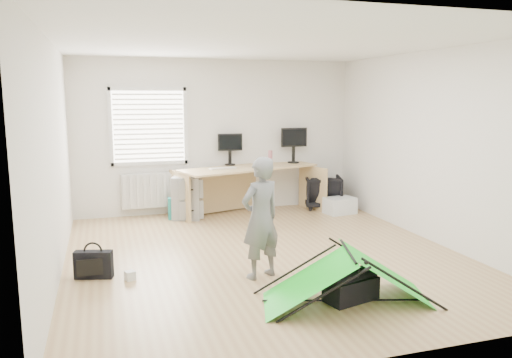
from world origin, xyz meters
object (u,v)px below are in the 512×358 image
object	(u,v)px
thermos	(270,158)
duffel_bag	(351,289)
office_chair	(323,192)
monitor_left	(230,154)
laptop_bag	(94,265)
monitor_right	(293,150)
desk	(249,190)
filing_cabinet	(188,196)
storage_crate	(340,206)
person	(261,218)
kite	(347,277)

from	to	relation	value
thermos	duffel_bag	world-z (taller)	thermos
office_chair	duffel_bag	distance (m)	4.29
monitor_left	laptop_bag	size ratio (longest dim) A/B	1.02
monitor_right	office_chair	distance (m)	0.95
desk	filing_cabinet	distance (m)	1.07
desk	storage_crate	world-z (taller)	desk
person	laptop_bag	world-z (taller)	person
laptop_bag	duffel_bag	world-z (taller)	laptop_bag
storage_crate	duffel_bag	bearing A→B (deg)	-114.92
person	storage_crate	bearing A→B (deg)	-152.26
monitor_left	storage_crate	distance (m)	2.16
person	desk	bearing A→B (deg)	-124.55
desk	storage_crate	size ratio (longest dim) A/B	4.81
monitor_right	storage_crate	bearing A→B (deg)	-51.65
kite	laptop_bag	size ratio (longest dim) A/B	4.04
filing_cabinet	storage_crate	world-z (taller)	filing_cabinet
filing_cabinet	storage_crate	size ratio (longest dim) A/B	1.42
person	duffel_bag	size ratio (longest dim) A/B	2.57
thermos	laptop_bag	world-z (taller)	thermos
thermos	monitor_left	bearing A→B (deg)	158.03
office_chair	person	size ratio (longest dim) A/B	0.48
thermos	kite	size ratio (longest dim) A/B	0.16
office_chair	person	distance (m)	3.83
thermos	kite	distance (m)	4.11
monitor_left	person	bearing A→B (deg)	-92.59
desk	laptop_bag	size ratio (longest dim) A/B	5.80
desk	kite	xyz separation A→B (m)	(-0.13, -3.97, -0.15)
filing_cabinet	person	size ratio (longest dim) A/B	0.52
desk	person	world-z (taller)	person
filing_cabinet	monitor_right	world-z (taller)	monitor_right
monitor_right	laptop_bag	distance (m)	4.59
monitor_right	storage_crate	size ratio (longest dim) A/B	0.97
monitor_right	office_chair	bearing A→B (deg)	-24.44
filing_cabinet	person	xyz separation A→B (m)	(0.31, -3.13, 0.34)
thermos	laptop_bag	bearing A→B (deg)	-139.50
laptop_bag	storage_crate	bearing A→B (deg)	41.70
laptop_bag	office_chair	bearing A→B (deg)	47.74
office_chair	kite	world-z (taller)	office_chair
filing_cabinet	kite	size ratio (longest dim) A/B	0.42
kite	storage_crate	distance (m)	3.90
office_chair	person	xyz separation A→B (m)	(-2.20, -3.10, 0.39)
thermos	laptop_bag	xyz separation A→B (m)	(-3.00, -2.56, -0.82)
filing_cabinet	kite	distance (m)	4.16
thermos	kite	world-z (taller)	thermos
kite	monitor_left	bearing A→B (deg)	107.91
filing_cabinet	duffel_bag	distance (m)	4.16
office_chair	desk	bearing A→B (deg)	20.42
office_chair	laptop_bag	size ratio (longest dim) A/B	1.57
monitor_left	monitor_right	world-z (taller)	monitor_right
monitor_right	monitor_left	bearing A→B (deg)	176.57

